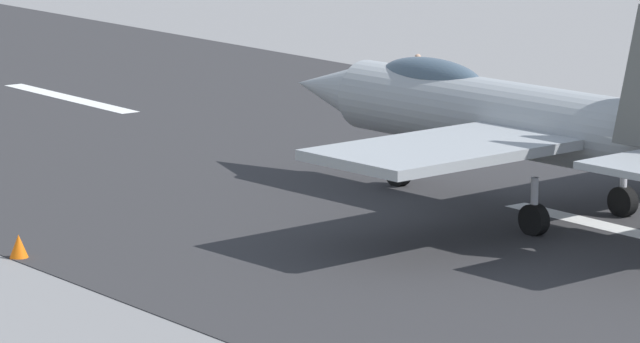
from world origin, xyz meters
name	(u,v)px	position (x,y,z in m)	size (l,w,h in m)	color
ground_plane	(615,229)	(0.00, 0.00, 0.00)	(400.00, 400.00, 0.00)	gray
runway_strip	(615,229)	(-0.02, 0.00, 0.01)	(240.00, 26.00, 0.02)	#2F2E30
fighter_jet	(528,119)	(2.53, 0.52, 2.40)	(16.31, 13.90, 5.60)	#989DA0
crew_person	(418,77)	(18.25, -9.35, 0.79)	(0.46, 0.62, 1.59)	#1E2338
marker_cone_mid	(19,246)	(6.09, 12.79, 0.28)	(0.44, 0.44, 0.55)	orange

